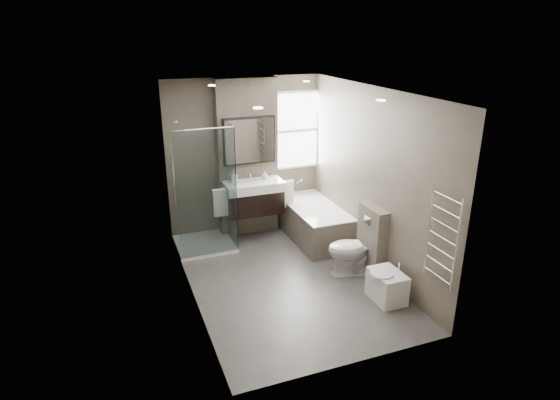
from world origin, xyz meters
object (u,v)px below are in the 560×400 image
toilet (355,249)px  bidet (387,285)px  bathtub (314,220)px  vanity (254,197)px

toilet → bidet: toilet is taller
bathtub → bidet: size_ratio=3.12×
toilet → bidet: size_ratio=1.50×
bathtub → toilet: (0.05, -1.29, 0.07)m
vanity → bidet: bearing=-67.0°
toilet → bidet: (0.04, -0.77, -0.18)m
vanity → bathtub: size_ratio=0.59×
bathtub → bidet: bearing=-87.5°
vanity → bidet: 2.65m
vanity → bidet: size_ratio=1.85×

